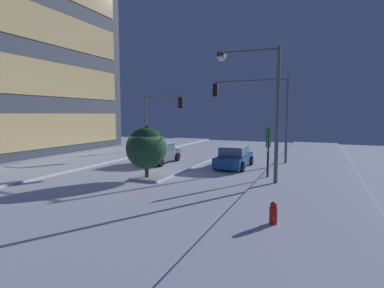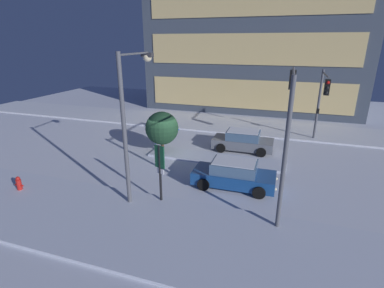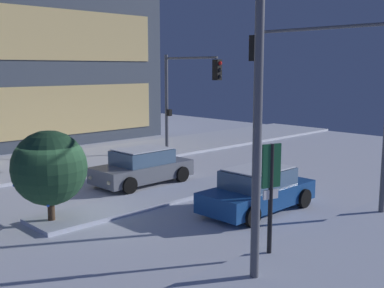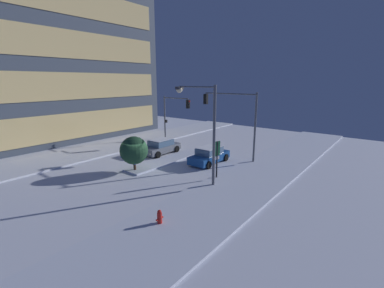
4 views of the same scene
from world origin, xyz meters
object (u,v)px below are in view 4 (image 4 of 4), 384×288
Objects in this scene: car_far at (161,147)px; traffic_light_corner_far_right at (174,111)px; car_near at (209,155)px; fire_hydrant at (160,218)px; traffic_light_corner_near_right at (233,112)px; decorated_tree_median at (134,150)px; parking_info_sign at (217,155)px; street_lamp_arched at (203,120)px.

car_far is 0.79× the size of traffic_light_corner_far_right.
car_far is (-0.43, 5.79, -0.00)m from car_near.
fire_hydrant is (-15.22, -12.57, -3.38)m from traffic_light_corner_far_right.
traffic_light_corner_near_right is 9.77m from decorated_tree_median.
traffic_light_corner_far_right is 13.74m from parking_info_sign.
traffic_light_corner_near_right is at bearing -55.07° from parking_info_sign.
car_near is 6.87m from decorated_tree_median.
car_near is at bearing -31.67° from decorated_tree_median.
traffic_light_corner_near_right reaches higher than parking_info_sign.
parking_info_sign is (-5.52, -1.87, -2.63)m from traffic_light_corner_near_right.
traffic_light_corner_near_right is (2.46, -0.92, 3.82)m from car_near.
decorated_tree_median is (-2.72, 6.34, -0.11)m from parking_info_sign.
traffic_light_corner_near_right is at bearing 13.92° from fire_hydrant.
traffic_light_corner_far_right is at bearing -18.26° from parking_info_sign.
traffic_light_corner_near_right is 14.04m from fire_hydrant.
decorated_tree_median reaches higher than fire_hydrant.
traffic_light_corner_near_right is 0.90× the size of street_lamp_arched.
car_far is at bearing -62.59° from traffic_light_corner_far_right.
car_near is at bearing 93.47° from car_far.
parking_info_sign is (-7.71, -11.21, -1.91)m from traffic_light_corner_far_right.
street_lamp_arched reaches higher than fire_hydrant.
car_near is 5.81m from car_far.
car_far is 0.62× the size of street_lamp_arched.
street_lamp_arched is (-9.15, -10.89, 0.90)m from traffic_light_corner_far_right.
parking_info_sign is 6.90m from decorated_tree_median.
traffic_light_corner_far_right reaches higher than car_far.
fire_hydrant is (-6.07, -1.68, -4.28)m from street_lamp_arched.
traffic_light_corner_far_right reaches higher than car_near.
traffic_light_corner_far_right is 14.25m from street_lamp_arched.
traffic_light_corner_near_right is (2.89, -6.71, 3.82)m from car_far.
parking_info_sign is at bearing 72.19° from car_far.
traffic_light_corner_near_right reaches higher than traffic_light_corner_far_right.
traffic_light_corner_far_right is 0.87× the size of traffic_light_corner_near_right.
car_far is 1.49× the size of decorated_tree_median.
traffic_light_corner_far_right is 9.62m from traffic_light_corner_near_right.
decorated_tree_median is (-10.43, -4.86, -2.02)m from traffic_light_corner_far_right.
traffic_light_corner_far_right is 1.86× the size of parking_info_sign.
car_near is at bearing 69.61° from traffic_light_corner_near_right.
traffic_light_corner_far_right reaches higher than decorated_tree_median.
decorated_tree_median is at bearing 8.79° from street_lamp_arched.
street_lamp_arched is 2.40× the size of parking_info_sign.
street_lamp_arched is at bearing 63.00° from car_far.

